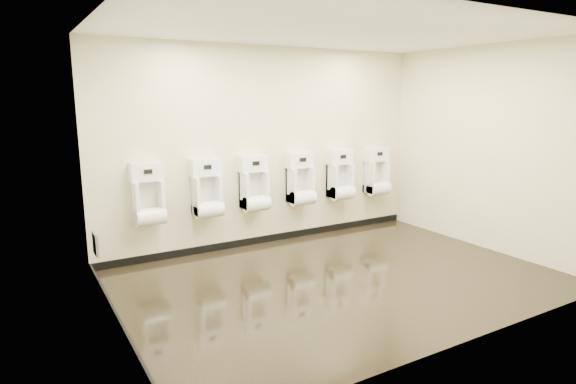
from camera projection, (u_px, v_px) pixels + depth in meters
name	position (u px, v px, depth m)	size (l,w,h in m)	color
ground	(339.00, 279.00, 5.65)	(5.00, 3.50, 0.00)	black
ceiling	(345.00, 30.00, 5.11)	(5.00, 3.50, 0.00)	silver
back_wall	(268.00, 147.00, 6.86)	(5.00, 0.02, 2.80)	beige
front_wall	(471.00, 186.00, 3.90)	(5.00, 0.02, 2.80)	beige
left_wall	(108.00, 180.00, 4.14)	(0.02, 3.50, 2.80)	beige
right_wall	(488.00, 149.00, 6.62)	(0.02, 3.50, 2.80)	beige
tile_overlay_left	(109.00, 180.00, 4.14)	(0.01, 3.50, 2.80)	white
skirting_back	(270.00, 238.00, 7.11)	(5.00, 0.02, 0.10)	black
skirting_left	(120.00, 325.00, 4.41)	(0.02, 3.50, 0.10)	black
access_panel	(95.00, 244.00, 5.34)	(0.04, 0.25, 0.25)	#9E9EA3
urinal_0	(149.00, 199.00, 5.98)	(0.41, 0.31, 0.76)	white
urinal_1	(207.00, 192.00, 6.36)	(0.41, 0.31, 0.76)	white
urinal_2	(254.00, 187.00, 6.70)	(0.41, 0.31, 0.76)	white
urinal_3	(301.00, 183.00, 7.08)	(0.41, 0.31, 0.76)	white
urinal_4	(341.00, 178.00, 7.44)	(0.41, 0.31, 0.76)	white
urinal_5	(377.00, 175.00, 7.80)	(0.41, 0.31, 0.76)	white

